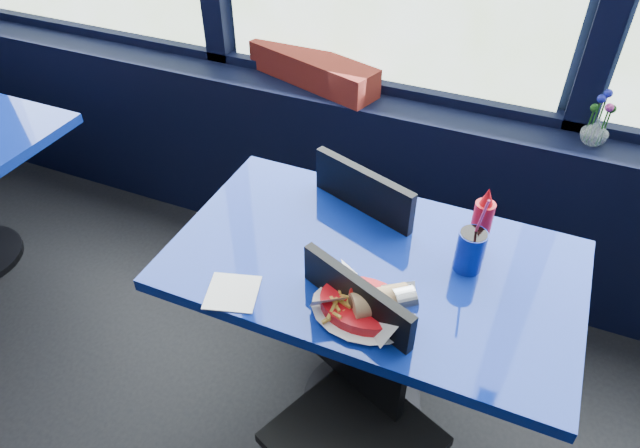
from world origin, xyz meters
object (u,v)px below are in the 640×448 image
(ketchup_bottle, at_px, (481,223))
(soda_cup, at_px, (470,250))
(planter_box, at_px, (313,69))
(chair_near_front, at_px, (354,400))
(chair_near_back, at_px, (359,238))
(flower_vase, at_px, (596,128))
(food_basket, at_px, (366,305))
(near_table, at_px, (370,302))

(ketchup_bottle, height_order, soda_cup, soda_cup)
(planter_box, bearing_deg, soda_cup, -25.79)
(chair_near_front, distance_m, chair_near_back, 0.67)
(chair_near_back, relative_size, ketchup_bottle, 4.05)
(planter_box, distance_m, soda_cup, 1.18)
(chair_near_back, xyz_separation_m, flower_vase, (0.70, 0.52, 0.35))
(chair_near_front, height_order, chair_near_back, chair_near_back)
(planter_box, relative_size, ketchup_bottle, 2.76)
(flower_vase, bearing_deg, food_basket, -115.17)
(food_basket, bearing_deg, soda_cup, 39.99)
(chair_near_front, xyz_separation_m, flower_vase, (0.48, 1.16, 0.36))
(near_table, xyz_separation_m, planter_box, (-0.59, 0.90, 0.29))
(flower_vase, bearing_deg, soda_cup, -110.21)
(chair_near_front, height_order, planter_box, planter_box)
(soda_cup, bearing_deg, near_table, -162.95)
(near_table, relative_size, planter_box, 1.95)
(chair_near_front, xyz_separation_m, ketchup_bottle, (0.20, 0.49, 0.35))
(near_table, height_order, chair_near_front, chair_near_front)
(chair_near_front, bearing_deg, soda_cup, 86.56)
(near_table, distance_m, ketchup_bottle, 0.43)
(chair_near_back, xyz_separation_m, soda_cup, (0.41, -0.25, 0.30))
(near_table, height_order, food_basket, food_basket)
(planter_box, distance_m, flower_vase, 1.14)
(chair_near_front, bearing_deg, ketchup_bottle, 90.49)
(chair_near_front, distance_m, food_basket, 0.30)
(ketchup_bottle, bearing_deg, chair_near_back, 160.34)
(flower_vase, relative_size, ketchup_bottle, 0.94)
(chair_near_front, height_order, food_basket, chair_near_front)
(planter_box, xyz_separation_m, soda_cup, (0.85, -0.82, -0.04))
(flower_vase, distance_m, ketchup_bottle, 0.73)
(near_table, distance_m, chair_near_front, 0.32)
(near_table, relative_size, flower_vase, 5.76)
(chair_near_front, relative_size, planter_box, 1.42)
(chair_near_front, distance_m, flower_vase, 1.31)
(flower_vase, height_order, soda_cup, soda_cup)
(chair_near_front, distance_m, planter_box, 1.42)
(planter_box, distance_m, ketchup_bottle, 1.13)
(chair_near_back, bearing_deg, near_table, 135.21)
(planter_box, xyz_separation_m, flower_vase, (1.14, -0.05, 0.00))
(chair_near_back, xyz_separation_m, ketchup_bottle, (0.42, -0.15, 0.33))
(planter_box, relative_size, food_basket, 2.14)
(near_table, xyz_separation_m, ketchup_bottle, (0.27, 0.18, 0.28))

